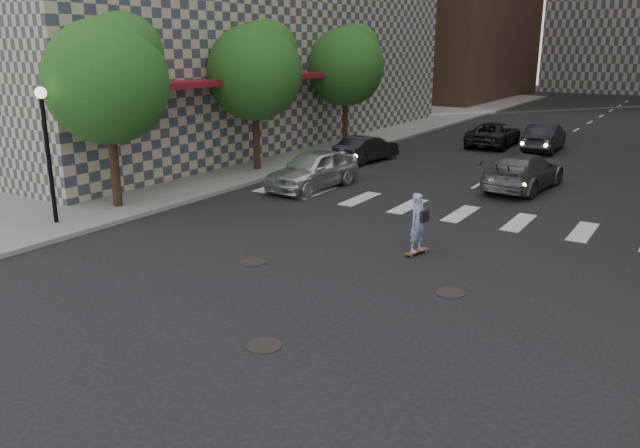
% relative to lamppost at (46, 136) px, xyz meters
% --- Properties ---
extents(ground, '(160.00, 160.00, 0.00)m').
position_rel_lamppost_xyz_m(ground, '(9.50, -0.50, -2.93)').
color(ground, black).
rests_on(ground, ground).
extents(sidewalk_left, '(13.00, 80.00, 0.15)m').
position_rel_lamppost_xyz_m(sidewalk_left, '(-5.00, 19.50, -2.86)').
color(sidewalk_left, gray).
rests_on(sidewalk_left, ground).
extents(lamppost, '(0.36, 0.36, 4.28)m').
position_rel_lamppost_xyz_m(lamppost, '(0.00, 0.00, 0.00)').
color(lamppost, black).
rests_on(lamppost, sidewalk_left).
extents(tree_a, '(4.20, 4.20, 6.60)m').
position_rel_lamppost_xyz_m(tree_a, '(0.05, 2.64, 1.71)').
color(tree_a, '#382619').
rests_on(tree_a, sidewalk_left).
extents(tree_b, '(4.20, 4.20, 6.60)m').
position_rel_lamppost_xyz_m(tree_b, '(0.05, 10.64, 1.71)').
color(tree_b, '#382619').
rests_on(tree_b, sidewalk_left).
extents(tree_c, '(4.20, 4.20, 6.60)m').
position_rel_lamppost_xyz_m(tree_c, '(0.05, 18.64, 1.71)').
color(tree_c, '#382619').
rests_on(tree_c, sidewalk_left).
extents(manhole_a, '(0.70, 0.70, 0.02)m').
position_rel_lamppost_xyz_m(manhole_a, '(10.70, -3.00, -2.92)').
color(manhole_a, black).
rests_on(manhole_a, ground).
extents(manhole_b, '(0.70, 0.70, 0.02)m').
position_rel_lamppost_xyz_m(manhole_b, '(7.50, 0.70, -2.92)').
color(manhole_b, black).
rests_on(manhole_b, ground).
extents(manhole_c, '(0.70, 0.70, 0.02)m').
position_rel_lamppost_xyz_m(manhole_c, '(12.80, 1.50, -2.92)').
color(manhole_c, black).
rests_on(manhole_c, ground).
extents(skateboarder, '(0.54, 0.91, 1.75)m').
position_rel_lamppost_xyz_m(skateboarder, '(10.96, 3.73, -2.01)').
color(skateboarder, brown).
rests_on(skateboarder, ground).
extents(silver_sedan, '(2.17, 4.72, 1.57)m').
position_rel_lamppost_xyz_m(silver_sedan, '(4.00, 9.08, -2.15)').
color(silver_sedan, silver).
rests_on(silver_sedan, ground).
extents(traffic_car_a, '(1.85, 4.09, 1.30)m').
position_rel_lamppost_xyz_m(traffic_car_a, '(3.00, 15.49, -2.28)').
color(traffic_car_a, black).
rests_on(traffic_car_a, ground).
extents(traffic_car_b, '(2.49, 5.20, 1.46)m').
position_rel_lamppost_xyz_m(traffic_car_b, '(11.24, 13.50, -2.20)').
color(traffic_car_b, '#56575E').
rests_on(traffic_car_b, ground).
extents(traffic_car_c, '(2.47, 4.97, 1.35)m').
position_rel_lamppost_xyz_m(traffic_car_c, '(6.84, 23.65, -2.26)').
color(traffic_car_c, black).
rests_on(traffic_car_c, ground).
extents(traffic_car_e, '(1.73, 4.51, 1.47)m').
position_rel_lamppost_xyz_m(traffic_car_e, '(9.69, 23.50, -2.20)').
color(traffic_car_e, black).
rests_on(traffic_car_e, ground).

